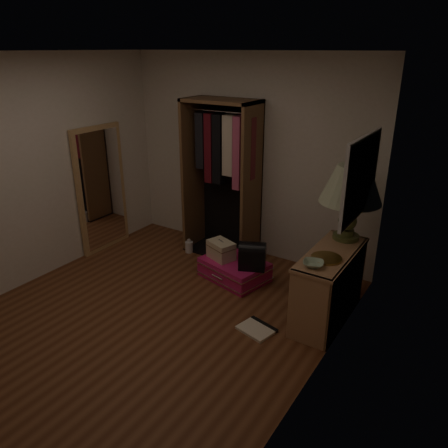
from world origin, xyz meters
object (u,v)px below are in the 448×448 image
Objects in this scene: open_wardrobe at (224,166)px; pink_suitcase at (234,269)px; white_jug at (189,247)px; train_case at (221,250)px; floor_mirror at (101,189)px; black_bag at (252,255)px; console_bookshelf at (330,282)px; table_lamp at (352,186)px.

pink_suitcase is at bearing -48.23° from open_wardrobe.
white_jug is at bearing 175.70° from pink_suitcase.
train_case reaches higher than white_jug.
white_jug is (-0.91, 0.29, -0.04)m from pink_suitcase.
pink_suitcase reaches higher than white_jug.
floor_mirror is 4.75× the size of black_bag.
floor_mirror is (-3.24, -0.04, 0.45)m from console_bookshelf.
console_bookshelf reaches higher than white_jug.
console_bookshelf is 0.66× the size of floor_mirror.
pink_suitcase is 2.31× the size of train_case.
pink_suitcase is at bearing -170.07° from table_lamp.
open_wardrobe is at bearing 118.48° from black_bag.
table_lamp is at bearing -11.78° from open_wardrobe.
white_jug is (-1.18, 0.34, -0.33)m from black_bag.
white_jug is at bearing 178.06° from table_lamp.
open_wardrobe is 1.11m from train_case.
black_bag reaches higher than pink_suitcase.
table_lamp is (0.97, 0.27, 0.92)m from black_bag.
open_wardrobe is 2.31× the size of pink_suitcase.
white_jug is at bearing 176.61° from train_case.
train_case is 1.74m from table_lamp.
floor_mirror is at bearing -152.32° from open_wardrobe.
table_lamp is at bearing 23.33° from pink_suitcase.
console_bookshelf is 2.07m from open_wardrobe.
train_case is at bearing -60.49° from open_wardrobe.
floor_mirror is at bearing 160.64° from black_bag.
open_wardrobe is 1.71m from floor_mirror.
train_case reaches higher than pink_suitcase.
table_lamp is (3.24, 0.41, 0.48)m from floor_mirror.
console_bookshelf is 3.13× the size of black_bag.
floor_mirror is at bearing -179.26° from console_bookshelf.
open_wardrobe is 1.30m from black_bag.
white_jug is at bearing 168.50° from console_bookshelf.
train_case is (-1.41, 0.12, -0.05)m from console_bookshelf.
table_lamp is at bearing 29.94° from train_case.
white_jug is (-2.15, 0.07, -1.25)m from table_lamp.
pink_suitcase is 2.48× the size of black_bag.
open_wardrobe is (-1.76, 0.73, 0.81)m from console_bookshelf.
black_bag is (2.27, 0.14, -0.44)m from floor_mirror.
table_lamp is at bearing 7.14° from floor_mirror.
table_lamp reaches higher than train_case.
black_bag is (0.45, -0.02, 0.06)m from train_case.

